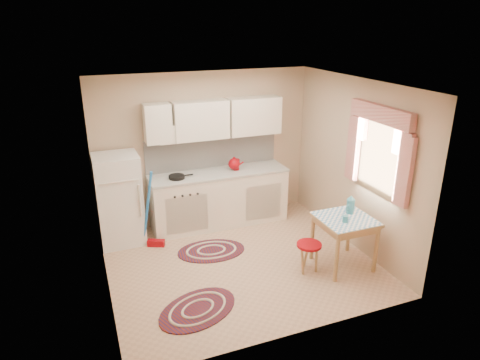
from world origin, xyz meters
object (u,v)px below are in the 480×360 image
table (343,242)px  stool (308,257)px  fridge (119,200)px  base_cabinets (219,199)px

table → stool: 0.54m
table → stool: (-0.52, 0.04, -0.15)m
fridge → stool: fridge is taller
base_cabinets → stool: base_cabinets is taller
table → stool: table is taller
base_cabinets → table: 2.22m
stool → fridge: bearing=141.5°
base_cabinets → table: size_ratio=3.12×
base_cabinets → fridge: bearing=-178.2°
fridge → base_cabinets: fridge is taller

